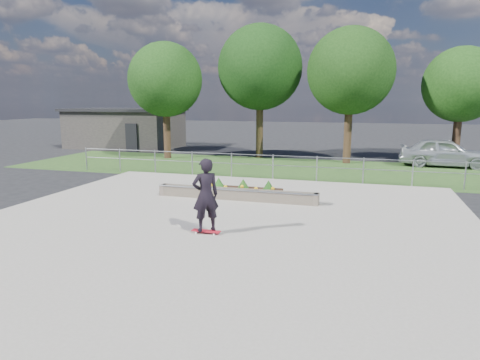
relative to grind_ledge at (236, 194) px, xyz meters
name	(u,v)px	position (x,y,z in m)	size (l,w,h in m)	color
ground	(219,225)	(0.41, -3.04, -0.26)	(120.00, 120.00, 0.00)	black
grass_verge	(286,168)	(0.41, 7.96, -0.25)	(30.00, 8.00, 0.02)	#28461C
concrete_slab	(219,224)	(0.41, -3.04, -0.23)	(15.00, 15.00, 0.06)	gray
fence	(273,164)	(0.41, 4.46, 0.51)	(20.06, 0.06, 1.20)	#96989E
building	(126,128)	(-13.59, 14.96, 1.25)	(8.40, 5.40, 3.00)	#2F2C2A
tree_far_left	(165,80)	(-7.59, 9.96, 4.59)	(4.55, 4.55, 7.15)	#321F14
tree_mid_left	(260,68)	(-2.09, 11.96, 5.34)	(5.25, 5.25, 8.25)	#332414
tree_mid_right	(351,71)	(3.41, 10.96, 4.97)	(4.90, 4.90, 7.70)	#322014
tree_far_right	(461,85)	(9.41, 12.46, 4.21)	(4.20, 4.20, 6.60)	#301E13
grind_ledge	(236,194)	(0.00, 0.00, 0.00)	(6.00, 0.44, 0.43)	brown
planter_bed	(242,191)	(0.00, 0.73, -0.02)	(3.00, 1.20, 0.61)	black
skateboarder	(206,195)	(0.39, -4.09, 0.87)	(0.87, 0.81, 2.08)	white
parked_car	(444,152)	(8.63, 11.07, 0.53)	(1.88, 4.68, 1.60)	#ADB2B7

